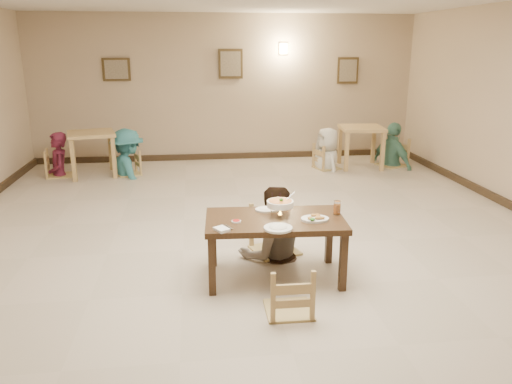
{
  "coord_description": "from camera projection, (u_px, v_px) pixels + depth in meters",
  "views": [
    {
      "loc": [
        -0.73,
        -5.6,
        2.36
      ],
      "look_at": [
        -0.05,
        -0.33,
        0.79
      ],
      "focal_mm": 35.0,
      "sensor_mm": 36.0,
      "label": 1
    }
  ],
  "objects": [
    {
      "name": "floor",
      "position": [
        257.0,
        247.0,
        6.09
      ],
      "size": [
        10.0,
        10.0,
        0.0
      ],
      "primitive_type": "plane",
      "color": "#BCAD9B",
      "rests_on": "ground"
    },
    {
      "name": "wall_back",
      "position": [
        226.0,
        88.0,
        10.42
      ],
      "size": [
        10.0,
        0.0,
        10.0
      ],
      "primitive_type": "plane",
      "rotation": [
        1.57,
        0.0,
        0.0
      ],
      "color": "tan",
      "rests_on": "floor"
    },
    {
      "name": "baseboard_back",
      "position": [
        227.0,
        156.0,
        10.8
      ],
      "size": [
        8.0,
        0.06,
        0.12
      ],
      "primitive_type": "cube",
      "color": "#312417",
      "rests_on": "floor"
    },
    {
      "name": "picture_a",
      "position": [
        116.0,
        69.0,
        10.0
      ],
      "size": [
        0.55,
        0.04,
        0.45
      ],
      "color": "#3C2D18",
      "rests_on": "wall_back"
    },
    {
      "name": "picture_b",
      "position": [
        231.0,
        64.0,
        10.25
      ],
      "size": [
        0.5,
        0.04,
        0.6
      ],
      "color": "#3C2D18",
      "rests_on": "wall_back"
    },
    {
      "name": "picture_c",
      "position": [
        348.0,
        71.0,
        10.6
      ],
      "size": [
        0.45,
        0.04,
        0.55
      ],
      "color": "#3C2D18",
      "rests_on": "wall_back"
    },
    {
      "name": "wall_sconce",
      "position": [
        283.0,
        49.0,
        10.31
      ],
      "size": [
        0.16,
        0.05,
        0.22
      ],
      "primitive_type": "cube",
      "color": "#FFD88C",
      "rests_on": "wall_back"
    },
    {
      "name": "main_table",
      "position": [
        275.0,
        225.0,
        5.12
      ],
      "size": [
        1.46,
        0.88,
        0.66
      ],
      "rotation": [
        0.0,
        0.0,
        -0.06
      ],
      "color": "#3C2614",
      "rests_on": "floor"
    },
    {
      "name": "chair_far",
      "position": [
        275.0,
        210.0,
        5.8
      ],
      "size": [
        0.49,
        0.49,
        1.05
      ],
      "rotation": [
        0.0,
        0.0,
        0.31
      ],
      "color": "tan",
      "rests_on": "floor"
    },
    {
      "name": "chair_near",
      "position": [
        290.0,
        266.0,
        4.48
      ],
      "size": [
        0.43,
        0.43,
        0.91
      ],
      "rotation": [
        0.0,
        0.0,
        3.13
      ],
      "color": "tan",
      "rests_on": "floor"
    },
    {
      "name": "main_diner",
      "position": [
        273.0,
        187.0,
        5.61
      ],
      "size": [
        0.89,
        0.73,
        1.67
      ],
      "primitive_type": "imported",
      "rotation": [
        0.0,
        0.0,
        3.27
      ],
      "color": "gray",
      "rests_on": "floor"
    },
    {
      "name": "curry_warmer",
      "position": [
        280.0,
        204.0,
        5.09
      ],
      "size": [
        0.31,
        0.27,
        0.25
      ],
      "color": "silver",
      "rests_on": "main_table"
    },
    {
      "name": "rice_plate_far",
      "position": [
        268.0,
        209.0,
        5.34
      ],
      "size": [
        0.26,
        0.26,
        0.06
      ],
      "color": "white",
      "rests_on": "main_table"
    },
    {
      "name": "rice_plate_near",
      "position": [
        278.0,
        228.0,
        4.79
      ],
      "size": [
        0.28,
        0.28,
        0.06
      ],
      "color": "white",
      "rests_on": "main_table"
    },
    {
      "name": "fried_plate",
      "position": [
        315.0,
        218.0,
        5.03
      ],
      "size": [
        0.28,
        0.28,
        0.06
      ],
      "color": "white",
      "rests_on": "main_table"
    },
    {
      "name": "chili_dish",
      "position": [
        236.0,
        221.0,
        4.98
      ],
      "size": [
        0.1,
        0.1,
        0.02
      ],
      "color": "white",
      "rests_on": "main_table"
    },
    {
      "name": "napkin_cutlery",
      "position": [
        222.0,
        229.0,
        4.76
      ],
      "size": [
        0.2,
        0.23,
        0.03
      ],
      "color": "white",
      "rests_on": "main_table"
    },
    {
      "name": "drink_glass",
      "position": [
        337.0,
        208.0,
        5.2
      ],
      "size": [
        0.07,
        0.07,
        0.15
      ],
      "color": "white",
      "rests_on": "main_table"
    },
    {
      "name": "bg_table_left",
      "position": [
        91.0,
        140.0,
        9.25
      ],
      "size": [
        0.99,
        0.99,
        0.83
      ],
      "rotation": [
        0.0,
        0.0,
        0.24
      ],
      "color": "tan",
      "rests_on": "floor"
    },
    {
      "name": "bg_table_right",
      "position": [
        361.0,
        134.0,
        9.9
      ],
      "size": [
        0.9,
        0.9,
        0.82
      ],
      "rotation": [
        0.0,
        0.0,
        -0.1
      ],
      "color": "tan",
      "rests_on": "floor"
    },
    {
      "name": "bg_chair_ll",
      "position": [
        57.0,
        152.0,
        9.26
      ],
      "size": [
        0.44,
        0.44,
        0.94
      ],
      "rotation": [
        0.0,
        0.0,
        1.72
      ],
      "color": "tan",
      "rests_on": "floor"
    },
    {
      "name": "bg_chair_lr",
      "position": [
        127.0,
        152.0,
        9.37
      ],
      "size": [
        0.41,
        0.41,
        0.88
      ],
      "rotation": [
        0.0,
        0.0,
        -1.21
      ],
      "color": "tan",
      "rests_on": "floor"
    },
    {
      "name": "bg_chair_rl",
      "position": [
        327.0,
        145.0,
        9.84
      ],
      "size": [
        0.44,
        0.44,
        0.93
      ],
      "rotation": [
        0.0,
        0.0,
        1.89
      ],
      "color": "tan",
      "rests_on": "floor"
    },
    {
      "name": "bg_chair_rr",
      "position": [
        394.0,
        140.0,
        10.05
      ],
      "size": [
        0.5,
        0.5,
        1.06
      ],
      "rotation": [
        0.0,
        0.0,
        -1.21
      ],
      "color": "tan",
      "rests_on": "floor"
    },
    {
      "name": "bg_diner_a",
      "position": [
        55.0,
        132.0,
        9.16
      ],
      "size": [
        0.57,
        0.7,
        1.65
      ],
      "primitive_type": "imported",
      "rotation": [
        0.0,
        0.0,
        5.03
      ],
      "color": "maroon",
      "rests_on": "floor"
    },
    {
      "name": "bg_diner_b",
      "position": [
        126.0,
        129.0,
        9.25
      ],
      "size": [
        1.11,
        1.3,
        1.75
      ],
      "primitive_type": "imported",
      "rotation": [
        0.0,
        0.0,
        2.07
      ],
      "color": "teal",
      "rests_on": "floor"
    },
    {
      "name": "bg_diner_c",
      "position": [
        328.0,
        128.0,
        9.74
      ],
      "size": [
        0.66,
        0.88,
        1.63
      ],
      "primitive_type": "imported",
      "rotation": [
        0.0,
        0.0,
        4.91
      ],
      "color": "silver",
      "rests_on": "floor"
    },
    {
      "name": "bg_diner_d",
      "position": [
        395.0,
        123.0,
        9.95
      ],
      "size": [
        0.8,
        1.12,
        1.77
      ],
      "primitive_type": "imported",
      "rotation": [
        0.0,
        0.0,
        1.97
      ],
      "color": "#569886",
      "rests_on": "floor"
    }
  ]
}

